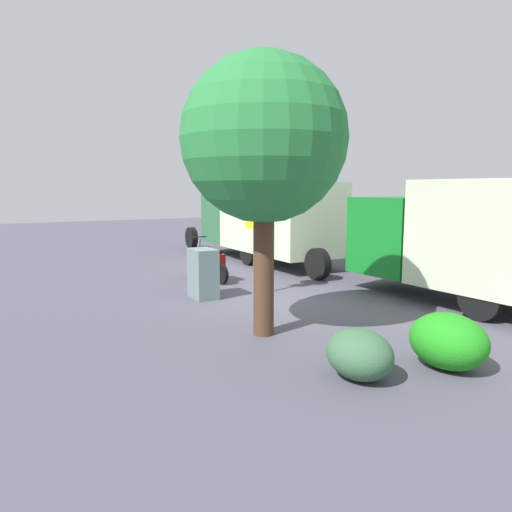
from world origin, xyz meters
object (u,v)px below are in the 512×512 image
object	(u,v)px
box_truck_near	(486,236)
street_tree	(264,141)
box_truck_far	(265,217)
motorcycle	(210,262)
utility_cabinet	(203,274)
stop_sign	(254,217)
bike_rack_hoop	(205,289)

from	to	relation	value
box_truck_near	street_tree	xyz separation A→B (m)	(0.61, 5.09, 1.81)
box_truck_far	box_truck_near	bearing A→B (deg)	-175.06
motorcycle	utility_cabinet	size ratio (longest dim) A/B	1.55
box_truck_near	street_tree	world-z (taller)	street_tree
street_tree	utility_cabinet	size ratio (longest dim) A/B	4.13
stop_sign	bike_rack_hoop	bearing A→B (deg)	33.32
street_tree	bike_rack_hoop	bearing A→B (deg)	-8.28
box_truck_far	street_tree	world-z (taller)	street_tree
street_tree	utility_cabinet	bearing A→B (deg)	-2.79
street_tree	utility_cabinet	world-z (taller)	street_tree
street_tree	box_truck_far	bearing A→B (deg)	-29.83
street_tree	motorcycle	bearing A→B (deg)	-12.66
box_truck_far	stop_sign	distance (m)	5.56
motorcycle	stop_sign	world-z (taller)	stop_sign
motorcycle	bike_rack_hoop	distance (m)	1.20
box_truck_far	motorcycle	world-z (taller)	box_truck_far
box_truck_far	motorcycle	size ratio (longest dim) A/B	4.70
stop_sign	street_tree	xyz separation A→B (m)	(-2.88, 1.38, 1.47)
motorcycle	utility_cabinet	bearing A→B (deg)	144.21
stop_sign	street_tree	size ratio (longest dim) A/B	0.59
utility_cabinet	box_truck_far	bearing A→B (deg)	-43.46
motorcycle	bike_rack_hoop	bearing A→B (deg)	142.23
box_truck_near	street_tree	size ratio (longest dim) A/B	1.70
utility_cabinet	bike_rack_hoop	bearing A→B (deg)	-25.42
utility_cabinet	street_tree	bearing A→B (deg)	177.21
street_tree	utility_cabinet	distance (m)	4.21
utility_cabinet	motorcycle	bearing A→B (deg)	-27.52
stop_sign	bike_rack_hoop	distance (m)	2.37
motorcycle	stop_sign	xyz separation A→B (m)	(-2.14, -0.25, 1.37)
box_truck_far	street_tree	size ratio (longest dim) A/B	1.76
stop_sign	utility_cabinet	world-z (taller)	stop_sign
motorcycle	stop_sign	distance (m)	2.56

